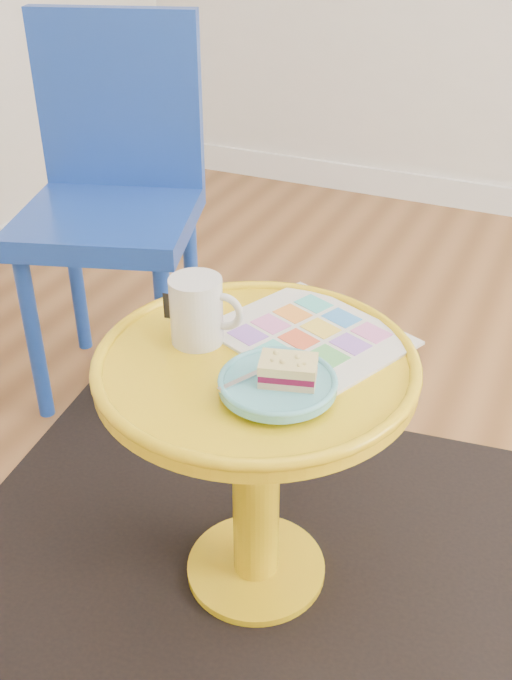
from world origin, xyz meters
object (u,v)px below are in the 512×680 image
at_px(side_table, 256,428).
at_px(mug, 198,309).
at_px(chair, 114,187).
at_px(newspaper, 310,335).
at_px(plate, 278,384).

relative_size(side_table, mug, 4.20).
bearing_deg(chair, side_table, -58.20).
height_order(newspaper, plate, plate).
relative_size(side_table, plate, 2.95).
relative_size(chair, plate, 5.09).
height_order(side_table, plate, plate).
xyz_separation_m(chair, plate, (0.72, -0.62, -0.01)).
relative_size(side_table, newspaper, 1.80).
relative_size(newspaper, plate, 1.64).
bearing_deg(side_table, newspaper, 62.82).
height_order(mug, plate, mug).
xyz_separation_m(side_table, plate, (0.07, -0.07, 0.17)).
distance_m(newspaper, plate, 0.19).
bearing_deg(mug, chair, 127.42).
bearing_deg(plate, mug, 154.43).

